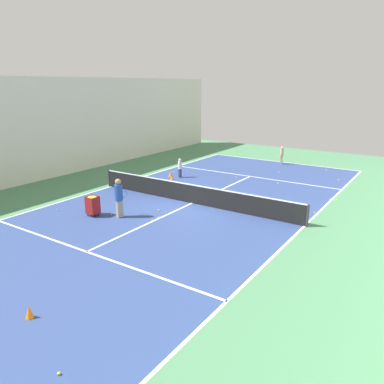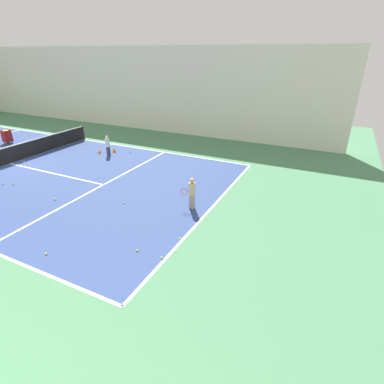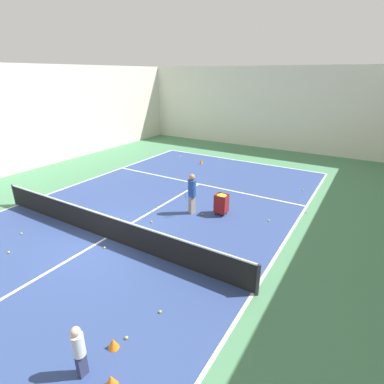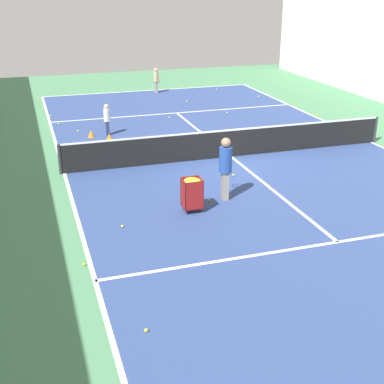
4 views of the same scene
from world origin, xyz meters
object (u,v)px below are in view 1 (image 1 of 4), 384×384
Objects in this scene: tennis_net at (192,194)px; child_midcourt at (180,167)px; ball_cart at (92,202)px; training_cone_0 at (172,178)px; training_cone_1 at (171,174)px; player_near_baseline at (282,154)px; coach_at_net at (119,195)px.

tennis_net is 9.44× the size of child_midcourt.
ball_cart is at bearing 55.93° from tennis_net.
ball_cart is 3.56× the size of training_cone_0.
tennis_net is 5.75m from training_cone_1.
player_near_baseline is 1.41× the size of ball_cart.
training_cone_0 is (3.89, 8.19, -0.61)m from player_near_baseline.
training_cone_1 is (0.60, -0.64, 0.01)m from training_cone_0.
tennis_net is 3.79m from coach_at_net.
coach_at_net reaches higher than ball_cart.
tennis_net is 4.88m from training_cone_0.
child_midcourt is at bearing -48.21° from tennis_net.
training_cone_1 is (1.56, -7.83, -0.49)m from ball_cart.
tennis_net is at bearing -124.07° from ball_cart.
tennis_net is 44.55× the size of training_cone_0.
ball_cart is 7.27m from training_cone_0.
tennis_net is at bearing 137.49° from training_cone_1.
coach_at_net is at bearing -154.60° from ball_cart.
player_near_baseline is 14.96m from coach_at_net.
coach_at_net reaches higher than player_near_baseline.
child_midcourt is 4.38× the size of training_cone_1.
ball_cart is at bearing 97.62° from training_cone_0.
player_near_baseline is 8.80m from training_cone_1.
training_cone_1 is (2.67, -7.30, -0.86)m from coach_at_net.
training_cone_0 is at bearing -41.68° from tennis_net.
child_midcourt reaches higher than training_cone_0.
child_midcourt reaches higher than training_cone_1.
player_near_baseline reaches higher than training_cone_1.
ball_cart is at bearing -16.63° from player_near_baseline.
player_near_baseline is at bearing 153.76° from child_midcourt.
training_cone_1 is at bearing 29.21° from coach_at_net.
tennis_net reaches higher than training_cone_1.
training_cone_0 is (0.96, -7.19, -0.50)m from ball_cart.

